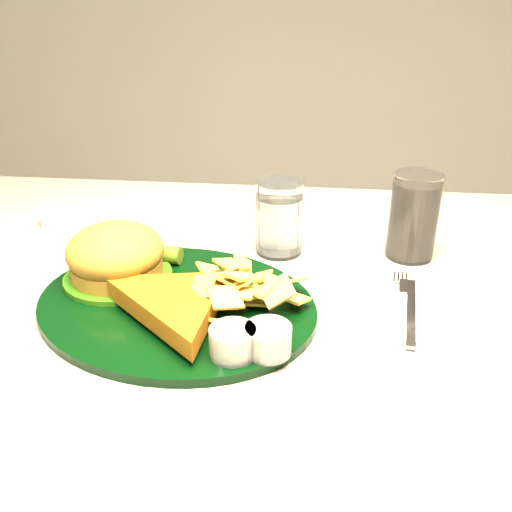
{
  "coord_description": "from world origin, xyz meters",
  "views": [
    {
      "loc": [
        0.08,
        -0.61,
        1.11
      ],
      "look_at": [
        0.02,
        0.0,
        0.8
      ],
      "focal_mm": 40.0,
      "sensor_mm": 36.0,
      "label": 1
    }
  ],
  "objects": [
    {
      "name": "fork_napkin",
      "position": [
        0.2,
        -0.04,
        0.76
      ],
      "size": [
        0.13,
        0.16,
        0.01
      ],
      "primitive_type": null,
      "rotation": [
        0.0,
        0.0,
        -0.14
      ],
      "color": "white",
      "rests_on": "table"
    },
    {
      "name": "table",
      "position": [
        0.0,
        0.0,
        0.38
      ],
      "size": [
        1.2,
        0.8,
        0.75
      ],
      "primitive_type": null,
      "color": "gray",
      "rests_on": "ground"
    },
    {
      "name": "water_glass",
      "position": [
        0.04,
        0.12,
        0.8
      ],
      "size": [
        0.09,
        0.09,
        0.1
      ],
      "primitive_type": "cylinder",
      "rotation": [
        0.0,
        0.0,
        -0.4
      ],
      "color": "white",
      "rests_on": "table"
    },
    {
      "name": "ramekin",
      "position": [
        -0.32,
        0.18,
        0.76
      ],
      "size": [
        0.04,
        0.04,
        0.03
      ],
      "primitive_type": "cylinder",
      "rotation": [
        0.0,
        0.0,
        0.08
      ],
      "color": "white",
      "rests_on": "table"
    },
    {
      "name": "cola_glass",
      "position": [
        0.22,
        0.13,
        0.81
      ],
      "size": [
        0.08,
        0.08,
        0.12
      ],
      "primitive_type": "cylinder",
      "rotation": [
        0.0,
        0.0,
        -0.19
      ],
      "color": "black",
      "rests_on": "table"
    },
    {
      "name": "dinner_plate",
      "position": [
        -0.07,
        -0.05,
        0.79
      ],
      "size": [
        0.41,
        0.37,
        0.08
      ],
      "primitive_type": null,
      "rotation": [
        0.0,
        0.0,
        -0.31
      ],
      "color": "black",
      "rests_on": "table"
    }
  ]
}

